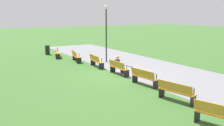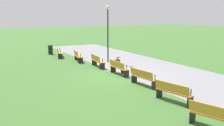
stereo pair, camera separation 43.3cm
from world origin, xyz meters
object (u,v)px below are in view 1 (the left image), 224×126
bench_0 (57,52)px  bench_2 (96,61)px  lamp_post (106,23)px  person_seated (119,64)px  trash_bin (47,50)px  bench_1 (76,56)px  bench_5 (176,91)px  bench_3 (118,67)px  bench_4 (144,77)px  bench_6 (220,115)px

bench_0 → bench_2: bearing=28.0°
bench_0 → lamp_post: lamp_post is taller
person_seated → trash_bin: bearing=-171.3°
bench_1 → lamp_post: bearing=66.8°
person_seated → bench_2: bearing=-173.8°
person_seated → bench_5: bearing=-6.8°
lamp_post → bench_2: bearing=-49.8°
bench_3 → lamp_post: size_ratio=0.39×
bench_4 → person_seated: size_ratio=1.47×
bench_2 → bench_4: (5.56, -0.00, 0.00)m
bench_0 → bench_3: size_ratio=1.04×
bench_1 → trash_bin: (-4.77, -0.86, -0.04)m
bench_0 → bench_4: 11.06m
bench_2 → trash_bin: bearing=-164.8°
bench_4 → trash_bin: size_ratio=2.04×
bench_5 → trash_bin: bearing=171.9°
bench_4 → bench_6: (5.45, -1.08, 0.00)m
person_seated → trash_bin: person_seated is taller
bench_0 → person_seated: 8.13m
bench_4 → person_seated: 3.00m
person_seated → bench_3: bearing=-34.5°
bench_2 → bench_4: size_ratio=1.00×
bench_5 → trash_bin: bench_5 is taller
bench_0 → trash_bin: bench_0 is taller
bench_6 → bench_2: bearing=157.6°
person_seated → bench_1: bearing=-172.7°
lamp_post → trash_bin: 7.28m
bench_1 → trash_bin: size_ratio=2.07×
bench_2 → lamp_post: 3.33m
bench_1 → person_seated: 5.37m
bench_6 → lamp_post: size_ratio=0.40×
lamp_post → trash_bin: (-6.16, -2.88, -2.61)m
bench_4 → bench_5: 2.78m
bench_2 → bench_5: 8.32m
bench_0 → bench_6: same height
bench_2 → bench_5: same height
lamp_post → bench_5: bearing=-11.8°
lamp_post → bench_0: bearing=-146.6°
bench_1 → bench_6: bearing=8.4°
bench_4 → lamp_post: bearing=161.3°
bench_2 → bench_3: (2.78, 0.14, 0.00)m
trash_bin → bench_2: bearing=9.5°
bench_1 → bench_3: 5.55m
bench_2 → bench_6: same height
lamp_post → trash_bin: size_ratio=5.14×
trash_bin → bench_4: bearing=5.5°
bench_4 → lamp_post: (-6.92, 1.61, 2.57)m
bench_0 → lamp_post: 5.53m
bench_0 → bench_1: (2.70, 0.67, 0.00)m
bench_0 → bench_6: (16.45, 0.00, 0.00)m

